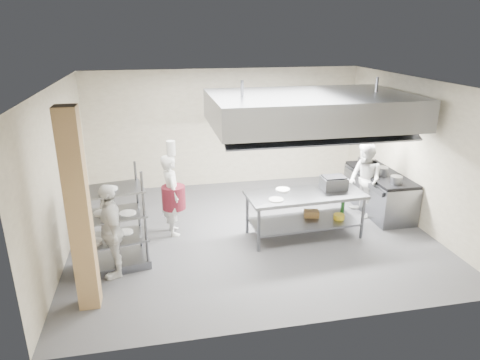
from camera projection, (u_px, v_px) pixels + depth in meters
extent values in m
plane|color=#38383B|center=(251.00, 231.00, 8.76)|extent=(7.00, 7.00, 0.00)
plane|color=silver|center=(252.00, 83.00, 7.75)|extent=(7.00, 7.00, 0.00)
plane|color=tan|center=(225.00, 128.00, 11.03)|extent=(7.00, 0.00, 7.00)
plane|color=tan|center=(60.00, 173.00, 7.60)|extent=(0.00, 6.00, 6.00)
plane|color=tan|center=(415.00, 152.00, 8.91)|extent=(0.00, 6.00, 6.00)
cube|color=tan|center=(79.00, 213.00, 5.96)|extent=(0.30, 0.30, 3.00)
cube|color=gray|center=(310.00, 109.00, 8.57)|extent=(4.00, 2.50, 0.60)
cube|color=white|center=(267.00, 127.00, 8.51)|extent=(1.60, 0.12, 0.04)
cube|color=white|center=(351.00, 123.00, 8.84)|extent=(1.60, 0.12, 0.04)
cube|color=gray|center=(294.00, 126.00, 11.21)|extent=(1.50, 0.28, 0.04)
cube|color=gray|center=(305.00, 195.00, 8.30)|extent=(2.33, 1.07, 0.06)
cube|color=slate|center=(304.00, 222.00, 8.50)|extent=(2.14, 0.97, 0.04)
cube|color=slate|center=(379.00, 193.00, 9.65)|extent=(0.80, 2.00, 0.84)
cube|color=black|center=(381.00, 174.00, 9.50)|extent=(0.78, 1.96, 0.06)
imported|color=silver|center=(172.00, 195.00, 8.43)|extent=(0.47, 0.65, 1.66)
imported|color=silver|center=(365.00, 180.00, 9.26)|extent=(0.69, 0.85, 1.64)
imported|color=silver|center=(111.00, 231.00, 6.99)|extent=(0.59, 1.01, 1.61)
cube|color=slate|center=(334.00, 183.00, 8.50)|extent=(0.48, 0.37, 0.23)
cube|color=brown|center=(311.00, 214.00, 8.67)|extent=(0.33, 0.27, 0.13)
cylinder|color=gray|center=(381.00, 171.00, 9.30)|extent=(0.27, 0.27, 0.19)
cylinder|color=white|center=(111.00, 237.00, 7.28)|extent=(0.28, 0.28, 0.05)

